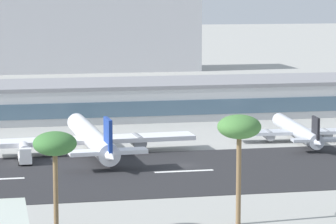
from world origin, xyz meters
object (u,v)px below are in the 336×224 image
service_fuel_truck_0 (25,153)px  palm_tree_1 (55,146)px  terminal_building (151,98)px  distant_hotel_block (42,33)px  airliner_navy_tail_gate_1 (93,139)px  palm_tree_3 (239,129)px  airliner_black_tail_gate_2 (298,131)px

service_fuel_truck_0 → palm_tree_1: size_ratio=0.54×
service_fuel_truck_0 → terminal_building: bearing=147.5°
distant_hotel_block → palm_tree_1: bearing=-93.0°
airliner_navy_tail_gate_1 → palm_tree_1: bearing=165.9°
terminal_building → service_fuel_truck_0: 72.50m
palm_tree_1 → palm_tree_3: 28.24m
terminal_building → service_fuel_truck_0: (-38.32, -61.47, -3.03)m
terminal_building → airliner_black_tail_gate_2: 55.82m
terminal_building → service_fuel_truck_0: terminal_building is taller
terminal_building → distant_hotel_block: size_ratio=1.19×
terminal_building → palm_tree_1: bearing=-106.9°
service_fuel_truck_0 → palm_tree_3: bearing=28.2°
airliner_navy_tail_gate_1 → palm_tree_1: (-12.86, -64.42, 10.37)m
terminal_building → palm_tree_1: 124.75m
service_fuel_truck_0 → palm_tree_3: palm_tree_3 is taller
service_fuel_truck_0 → palm_tree_3: 64.29m
service_fuel_truck_0 → distant_hotel_block: bearing=174.9°
service_fuel_truck_0 → airliner_black_tail_gate_2: bearing=100.2°
palm_tree_3 → airliner_black_tail_gate_2: bearing=63.1°
terminal_building → palm_tree_1: palm_tree_1 is taller
airliner_navy_tail_gate_1 → palm_tree_1: 66.50m
distant_hotel_block → palm_tree_3: size_ratio=8.04×
airliner_black_tail_gate_2 → palm_tree_3: palm_tree_3 is taller
terminal_building → palm_tree_3: bearing=-93.9°
service_fuel_truck_0 → palm_tree_1: palm_tree_1 is taller
airliner_black_tail_gate_2 → palm_tree_3: (-34.28, -67.50, 12.29)m
airliner_black_tail_gate_2 → palm_tree_1: 94.38m
service_fuel_truck_0 → palm_tree_3: size_ratio=0.50×
airliner_black_tail_gate_2 → palm_tree_1: (-62.39, -69.93, 11.17)m
distant_hotel_block → airliner_navy_tail_gate_1: distant_hotel_block is taller
airliner_navy_tail_gate_1 → airliner_black_tail_gate_2: bearing=-86.4°
distant_hotel_block → palm_tree_3: (14.14, -260.06, -2.09)m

